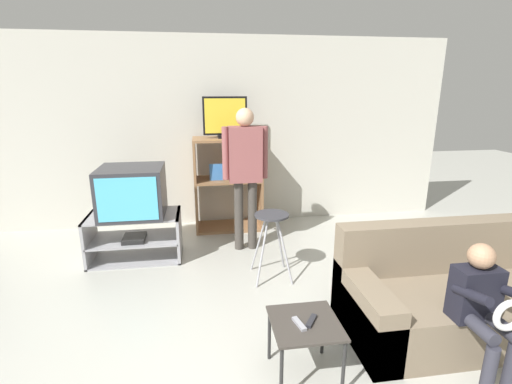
{
  "coord_description": "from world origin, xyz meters",
  "views": [
    {
      "loc": [
        -0.37,
        -1.52,
        1.91
      ],
      "look_at": [
        0.17,
        2.04,
        0.9
      ],
      "focal_mm": 26.0,
      "sensor_mm": 36.0,
      "label": 1
    }
  ],
  "objects_px": {
    "folding_stool": "(272,227)",
    "television_main": "(132,191)",
    "tv_stand": "(135,237)",
    "couch": "(465,296)",
    "media_shelf": "(228,183)",
    "television_flat": "(225,118)",
    "person_standing_adult": "(245,166)",
    "remote_control_black": "(311,321)",
    "person_seated_child": "(483,304)",
    "snack_table": "(305,329)",
    "remote_control_white": "(299,324)"
  },
  "relations": [
    {
      "from": "media_shelf",
      "to": "person_seated_child",
      "type": "xyz_separation_m",
      "value": [
        1.43,
        -3.05,
        -0.09
      ]
    },
    {
      "from": "remote_control_black",
      "to": "couch",
      "type": "xyz_separation_m",
      "value": [
        1.41,
        0.35,
        -0.16
      ]
    },
    {
      "from": "media_shelf",
      "to": "remote_control_white",
      "type": "xyz_separation_m",
      "value": [
        0.23,
        -2.92,
        -0.21
      ]
    },
    {
      "from": "snack_table",
      "to": "remote_control_white",
      "type": "bearing_deg",
      "value": -149.68
    },
    {
      "from": "media_shelf",
      "to": "couch",
      "type": "height_order",
      "value": "media_shelf"
    },
    {
      "from": "television_main",
      "to": "person_seated_child",
      "type": "relative_size",
      "value": 0.73
    },
    {
      "from": "tv_stand",
      "to": "person_seated_child",
      "type": "bearing_deg",
      "value": -41.06
    },
    {
      "from": "tv_stand",
      "to": "television_flat",
      "type": "distance_m",
      "value": 1.88
    },
    {
      "from": "snack_table",
      "to": "person_standing_adult",
      "type": "distance_m",
      "value": 2.26
    },
    {
      "from": "tv_stand",
      "to": "remote_control_black",
      "type": "xyz_separation_m",
      "value": [
        1.45,
        -2.08,
        0.18
      ]
    },
    {
      "from": "person_standing_adult",
      "to": "remote_control_black",
      "type": "bearing_deg",
      "value": -85.66
    },
    {
      "from": "snack_table",
      "to": "television_main",
      "type": "bearing_deg",
      "value": 124.03
    },
    {
      "from": "remote_control_black",
      "to": "snack_table",
      "type": "bearing_deg",
      "value": -160.1
    },
    {
      "from": "television_main",
      "to": "person_standing_adult",
      "type": "bearing_deg",
      "value": 3.69
    },
    {
      "from": "tv_stand",
      "to": "remote_control_white",
      "type": "relative_size",
      "value": 7.12
    },
    {
      "from": "remote_control_black",
      "to": "person_seated_child",
      "type": "relative_size",
      "value": 0.15
    },
    {
      "from": "television_flat",
      "to": "media_shelf",
      "type": "bearing_deg",
      "value": -25.57
    },
    {
      "from": "television_flat",
      "to": "person_seated_child",
      "type": "xyz_separation_m",
      "value": [
        1.45,
        -3.06,
        -0.97
      ]
    },
    {
      "from": "folding_stool",
      "to": "person_seated_child",
      "type": "height_order",
      "value": "person_seated_child"
    },
    {
      "from": "snack_table",
      "to": "remote_control_black",
      "type": "relative_size",
      "value": 3.12
    },
    {
      "from": "tv_stand",
      "to": "snack_table",
      "type": "distance_m",
      "value": 2.51
    },
    {
      "from": "television_main",
      "to": "media_shelf",
      "type": "xyz_separation_m",
      "value": [
        1.13,
        0.81,
        -0.16
      ]
    },
    {
      "from": "folding_stool",
      "to": "person_seated_child",
      "type": "relative_size",
      "value": 0.74
    },
    {
      "from": "television_main",
      "to": "media_shelf",
      "type": "height_order",
      "value": "media_shelf"
    },
    {
      "from": "media_shelf",
      "to": "snack_table",
      "type": "height_order",
      "value": "media_shelf"
    },
    {
      "from": "snack_table",
      "to": "tv_stand",
      "type": "bearing_deg",
      "value": 124.33
    },
    {
      "from": "remote_control_black",
      "to": "folding_stool",
      "type": "bearing_deg",
      "value": 123.58
    },
    {
      "from": "snack_table",
      "to": "person_seated_child",
      "type": "bearing_deg",
      "value": -7.98
    },
    {
      "from": "tv_stand",
      "to": "person_standing_adult",
      "type": "relative_size",
      "value": 0.6
    },
    {
      "from": "tv_stand",
      "to": "television_main",
      "type": "bearing_deg",
      "value": 21.86
    },
    {
      "from": "television_flat",
      "to": "snack_table",
      "type": "distance_m",
      "value": 3.14
    },
    {
      "from": "television_main",
      "to": "media_shelf",
      "type": "relative_size",
      "value": 0.54
    },
    {
      "from": "remote_control_black",
      "to": "remote_control_white",
      "type": "height_order",
      "value": "same"
    },
    {
      "from": "television_flat",
      "to": "remote_control_white",
      "type": "bearing_deg",
      "value": -85.14
    },
    {
      "from": "person_seated_child",
      "to": "television_flat",
      "type": "bearing_deg",
      "value": 115.29
    },
    {
      "from": "tv_stand",
      "to": "media_shelf",
      "type": "height_order",
      "value": "media_shelf"
    },
    {
      "from": "couch",
      "to": "folding_stool",
      "type": "bearing_deg",
      "value": 142.8
    },
    {
      "from": "tv_stand",
      "to": "folding_stool",
      "type": "height_order",
      "value": "folding_stool"
    },
    {
      "from": "television_main",
      "to": "media_shelf",
      "type": "bearing_deg",
      "value": 35.86
    },
    {
      "from": "tv_stand",
      "to": "couch",
      "type": "bearing_deg",
      "value": -31.23
    },
    {
      "from": "person_seated_child",
      "to": "television_main",
      "type": "bearing_deg",
      "value": 138.73
    },
    {
      "from": "tv_stand",
      "to": "media_shelf",
      "type": "distance_m",
      "value": 1.45
    },
    {
      "from": "tv_stand",
      "to": "media_shelf",
      "type": "bearing_deg",
      "value": 35.72
    },
    {
      "from": "couch",
      "to": "media_shelf",
      "type": "bearing_deg",
      "value": 124.02
    },
    {
      "from": "television_main",
      "to": "television_flat",
      "type": "height_order",
      "value": "television_flat"
    },
    {
      "from": "television_main",
      "to": "person_standing_adult",
      "type": "distance_m",
      "value": 1.3
    },
    {
      "from": "television_main",
      "to": "folding_stool",
      "type": "distance_m",
      "value": 1.62
    },
    {
      "from": "snack_table",
      "to": "person_seated_child",
      "type": "height_order",
      "value": "person_seated_child"
    },
    {
      "from": "couch",
      "to": "person_seated_child",
      "type": "height_order",
      "value": "person_seated_child"
    },
    {
      "from": "folding_stool",
      "to": "television_main",
      "type": "bearing_deg",
      "value": 154.95
    }
  ]
}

